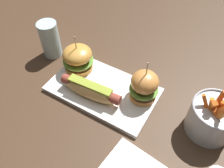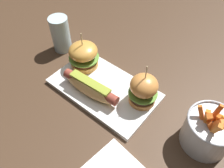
% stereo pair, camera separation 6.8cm
% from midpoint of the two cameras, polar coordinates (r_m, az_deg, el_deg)
% --- Properties ---
extents(ground_plane, '(3.00, 3.00, 0.00)m').
position_cam_midpoint_polar(ground_plane, '(0.73, 0.64, -1.66)').
color(ground_plane, '#422D1E').
extents(platter_main, '(0.33, 0.19, 0.01)m').
position_cam_midpoint_polar(platter_main, '(0.73, 0.64, -1.31)').
color(platter_main, white).
rests_on(platter_main, ground).
extents(hot_dog, '(0.19, 0.06, 0.05)m').
position_cam_midpoint_polar(hot_dog, '(0.69, -2.56, -0.95)').
color(hot_dog, '#DEAC65').
rests_on(hot_dog, platter_main).
extents(slider_left, '(0.10, 0.10, 0.13)m').
position_cam_midpoint_polar(slider_left, '(0.76, -4.51, 7.00)').
color(slider_left, '#C58A3A').
rests_on(slider_left, platter_main).
extents(slider_right, '(0.09, 0.09, 0.14)m').
position_cam_midpoint_polar(slider_right, '(0.66, 10.70, -1.55)').
color(slider_right, '#CD833F').
rests_on(slider_right, platter_main).
extents(fries_bucket, '(0.13, 0.13, 0.15)m').
position_cam_midpoint_polar(fries_bucket, '(0.65, 25.61, -10.68)').
color(fries_bucket, '#B7BABF').
rests_on(fries_bucket, ground).
extents(water_glass, '(0.07, 0.07, 0.13)m').
position_cam_midpoint_polar(water_glass, '(0.85, -10.35, 11.95)').
color(water_glass, silver).
rests_on(water_glass, ground).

